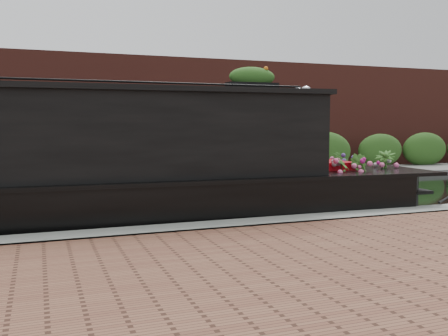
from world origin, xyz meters
name	(u,v)px	position (x,y,z in m)	size (l,w,h in m)	color
ground	(182,205)	(0.00, 0.00, 0.00)	(80.00, 80.00, 0.00)	black
near_bank_coping	(243,239)	(0.00, -3.30, 0.00)	(40.00, 0.60, 0.50)	gray
far_bank_path	(143,183)	(0.00, 4.20, 0.00)	(40.00, 2.40, 0.34)	slate
far_hedge	(137,180)	(0.00, 5.10, 0.00)	(40.00, 1.10, 2.80)	#2A531B
far_brick_wall	(126,174)	(0.00, 7.20, 0.00)	(40.00, 1.00, 8.00)	#5E2720
narrowboat	(62,176)	(-2.47, -1.76, 0.87)	(12.58, 2.63, 2.95)	black
rope_fender	(402,199)	(4.19, -1.76, 0.16)	(0.33, 0.33, 0.36)	olive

